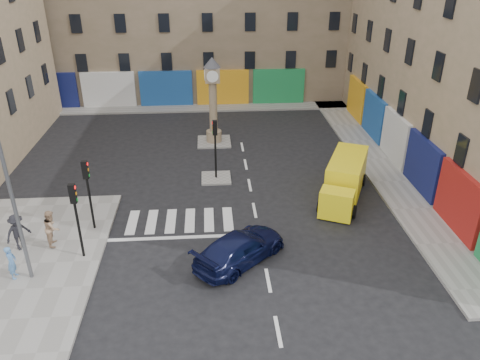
{
  "coord_description": "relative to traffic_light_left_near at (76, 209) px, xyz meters",
  "views": [
    {
      "loc": [
        -2.35,
        -17.97,
        12.97
      ],
      "look_at": [
        -0.81,
        3.78,
        2.0
      ],
      "focal_mm": 35.0,
      "sensor_mm": 36.0,
      "label": 1
    }
  ],
  "objects": [
    {
      "name": "yellow_van",
      "position": [
        13.58,
        5.12,
        -1.54
      ],
      "size": [
        4.06,
        6.16,
        2.17
      ],
      "rotation": [
        0.0,
        0.0,
        -0.42
      ],
      "color": "yellow",
      "rests_on": "ground"
    },
    {
      "name": "island_far",
      "position": [
        6.3,
        13.8,
        -2.56
      ],
      "size": [
        2.4,
        2.4,
        0.12
      ],
      "primitive_type": "cube",
      "color": "gray",
      "rests_on": "ground"
    },
    {
      "name": "ground",
      "position": [
        8.3,
        -0.2,
        -2.62
      ],
      "size": [
        120.0,
        120.0,
        0.0
      ],
      "primitive_type": "plane",
      "color": "black",
      "rests_on": "ground"
    },
    {
      "name": "traffic_light_left_near",
      "position": [
        0.0,
        0.0,
        0.0
      ],
      "size": [
        0.28,
        0.22,
        3.7
      ],
      "color": "black",
      "rests_on": "sidewalk_left"
    },
    {
      "name": "navy_sedan",
      "position": [
        7.19,
        -0.68,
        -1.92
      ],
      "size": [
        4.86,
        4.72,
        1.4
      ],
      "primitive_type": "imported",
      "rotation": [
        0.0,
        0.0,
        2.32
      ],
      "color": "black",
      "rests_on": "ground"
    },
    {
      "name": "pedestrian_tan",
      "position": [
        -1.59,
        1.08,
        -1.57
      ],
      "size": [
        0.81,
        0.97,
        1.81
      ],
      "primitive_type": "imported",
      "rotation": [
        0.0,
        0.0,
        1.73
      ],
      "color": "tan",
      "rests_on": "sidewalk_left"
    },
    {
      "name": "traffic_light_island",
      "position": [
        6.3,
        7.8,
        -0.03
      ],
      "size": [
        0.28,
        0.22,
        3.7
      ],
      "color": "black",
      "rests_on": "island_near"
    },
    {
      "name": "island_near",
      "position": [
        6.3,
        7.8,
        -2.56
      ],
      "size": [
        1.8,
        1.8,
        0.12
      ],
      "primitive_type": "cube",
      "color": "gray",
      "rests_on": "ground"
    },
    {
      "name": "lamp_post",
      "position": [
        -1.9,
        -1.4,
        2.17
      ],
      "size": [
        0.5,
        0.25,
        8.3
      ],
      "color": "#595B60",
      "rests_on": "sidewalk_left"
    },
    {
      "name": "clock_pillar",
      "position": [
        6.3,
        13.8,
        0.93
      ],
      "size": [
        1.2,
        1.2,
        6.1
      ],
      "color": "#9D8167",
      "rests_on": "island_far"
    },
    {
      "name": "sidewalk_far",
      "position": [
        4.3,
        22.0,
        -2.55
      ],
      "size": [
        32.0,
        2.4,
        0.15
      ],
      "primitive_type": "cube",
      "color": "gray",
      "rests_on": "ground"
    },
    {
      "name": "pedestrian_blue",
      "position": [
        -2.6,
        -1.37,
        -1.7
      ],
      "size": [
        0.42,
        0.6,
        1.55
      ],
      "primitive_type": "imported",
      "rotation": [
        0.0,
        0.0,
        1.67
      ],
      "color": "#5485C1",
      "rests_on": "sidewalk_left"
    },
    {
      "name": "building_far",
      "position": [
        4.3,
        27.8,
        5.88
      ],
      "size": [
        32.0,
        10.0,
        17.0
      ],
      "primitive_type": "cube",
      "color": "#816C56",
      "rests_on": "ground"
    },
    {
      "name": "pedestrian_dark",
      "position": [
        -3.07,
        0.8,
        -1.56
      ],
      "size": [
        1.29,
        1.33,
        1.83
      ],
      "primitive_type": "imported",
      "rotation": [
        0.0,
        0.0,
        0.84
      ],
      "color": "black",
      "rests_on": "sidewalk_left"
    },
    {
      "name": "sidewalk_left",
      "position": [
        -2.7,
        -2.2,
        -2.55
      ],
      "size": [
        7.0,
        16.0,
        0.15
      ],
      "primitive_type": "cube",
      "color": "gray",
      "rests_on": "ground"
    },
    {
      "name": "sidewalk_right",
      "position": [
        17.0,
        9.8,
        -2.55
      ],
      "size": [
        2.6,
        30.0,
        0.15
      ],
      "primitive_type": "cube",
      "color": "gray",
      "rests_on": "ground"
    },
    {
      "name": "traffic_light_left_far",
      "position": [
        0.0,
        2.4,
        0.0
      ],
      "size": [
        0.28,
        0.22,
        3.7
      ],
      "color": "black",
      "rests_on": "sidewalk_left"
    }
  ]
}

